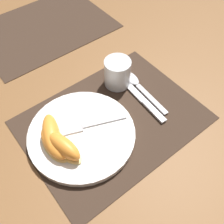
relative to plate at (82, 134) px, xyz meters
name	(u,v)px	position (x,y,z in m)	size (l,w,h in m)	color
ground_plane	(113,120)	(0.09, -0.01, -0.01)	(3.00, 3.00, 0.00)	brown
placemat	(113,120)	(0.09, -0.01, -0.01)	(0.46, 0.35, 0.00)	#38281E
placemat_far	(44,27)	(0.15, 0.47, -0.01)	(0.46, 0.35, 0.00)	#38281E
plate	(82,134)	(0.00, 0.00, 0.00)	(0.27, 0.27, 0.02)	white
juice_glass	(117,74)	(0.19, 0.09, 0.03)	(0.08, 0.08, 0.08)	silver
knife	(141,98)	(0.20, 0.00, -0.01)	(0.03, 0.22, 0.01)	silver
spoon	(136,83)	(0.23, 0.05, 0.00)	(0.04, 0.19, 0.01)	silver
fork	(85,126)	(0.02, 0.01, 0.01)	(0.18, 0.09, 0.00)	silver
citrus_wedge_0	(51,134)	(-0.06, 0.03, 0.02)	(0.09, 0.13, 0.04)	#F4DB84
citrus_wedge_1	(55,143)	(-0.07, 0.01, 0.02)	(0.06, 0.11, 0.04)	#F4DB84
citrus_wedge_2	(64,147)	(-0.06, -0.02, 0.03)	(0.06, 0.11, 0.05)	#F4DB84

